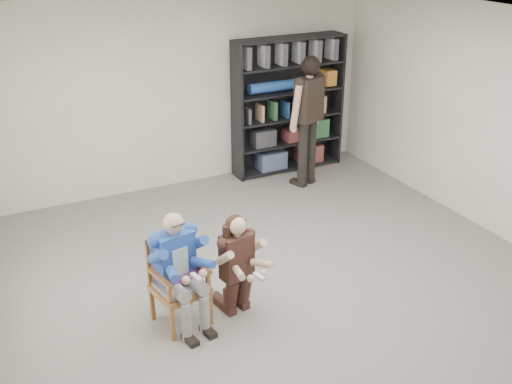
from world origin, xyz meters
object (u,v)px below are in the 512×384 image
kneeling_woman (238,266)px  standing_man (308,123)px  armchair (179,282)px  bookshelf (288,105)px  seated_man (179,270)px

kneeling_woman → standing_man: (2.30, 2.52, 0.42)m
armchair → standing_man: standing_man is taller
armchair → bookshelf: (2.94, 3.09, 0.59)m
kneeling_woman → bookshelf: size_ratio=0.53×
armchair → kneeling_woman: kneeling_woman is taller
seated_man → kneeling_woman: bearing=-22.1°
seated_man → kneeling_woman: (0.58, -0.12, -0.05)m
armchair → kneeling_woman: (0.58, -0.12, 0.09)m
armchair → standing_man: 3.78m
armchair → standing_man: size_ratio=0.48×
bookshelf → standing_man: bearing=-94.8°
armchair → bookshelf: bearing=36.0°
kneeling_woman → bookshelf: bookshelf is taller
seated_man → standing_man: bearing=29.4°
seated_man → standing_man: (2.88, 2.40, 0.37)m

